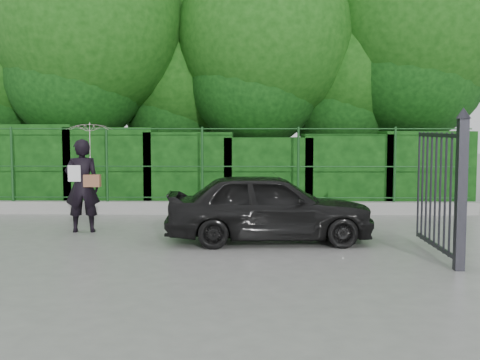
{
  "coord_description": "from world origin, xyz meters",
  "views": [
    {
      "loc": [
        1.57,
        -9.86,
        2.06
      ],
      "look_at": [
        1.37,
        1.3,
        1.1
      ],
      "focal_mm": 45.0,
      "sensor_mm": 36.0,
      "label": 1
    }
  ],
  "objects": [
    {
      "name": "kerb",
      "position": [
        0.0,
        4.5,
        0.15
      ],
      "size": [
        14.0,
        0.25,
        0.3
      ],
      "primitive_type": "cube",
      "color": "#9E9E99",
      "rests_on": "ground"
    },
    {
      "name": "fence",
      "position": [
        0.22,
        4.5,
        1.2
      ],
      "size": [
        14.13,
        0.06,
        1.8
      ],
      "color": "#18461C",
      "rests_on": "kerb"
    },
    {
      "name": "hedge",
      "position": [
        -0.13,
        5.5,
        1.0
      ],
      "size": [
        14.2,
        1.2,
        2.16
      ],
      "color": "black",
      "rests_on": "ground"
    },
    {
      "name": "woman",
      "position": [
        -1.69,
        1.96,
        1.39
      ],
      "size": [
        0.96,
        0.91,
        2.19
      ],
      "color": "black",
      "rests_on": "ground"
    },
    {
      "name": "ground",
      "position": [
        0.0,
        0.0,
        0.0
      ],
      "size": [
        80.0,
        80.0,
        0.0
      ],
      "primitive_type": "plane",
      "color": "gray"
    },
    {
      "name": "car",
      "position": [
        1.9,
        0.99,
        0.64
      ],
      "size": [
        3.83,
        1.71,
        1.28
      ],
      "primitive_type": "imported",
      "rotation": [
        0.0,
        0.0,
        1.63
      ],
      "color": "black",
      "rests_on": "ground"
    },
    {
      "name": "trees",
      "position": [
        1.14,
        7.74,
        4.62
      ],
      "size": [
        17.1,
        6.15,
        8.08
      ],
      "color": "black",
      "rests_on": "ground"
    },
    {
      "name": "gate",
      "position": [
        4.6,
        -0.72,
        1.19
      ],
      "size": [
        0.22,
        2.33,
        2.36
      ],
      "color": "#232329",
      "rests_on": "ground"
    }
  ]
}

